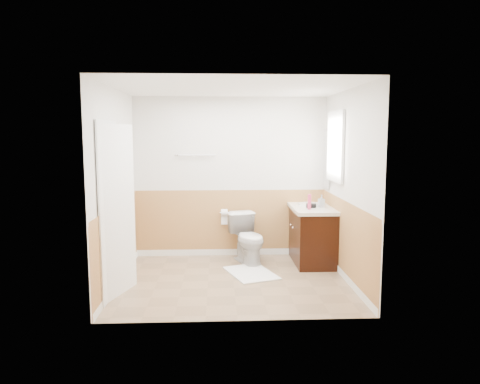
{
  "coord_description": "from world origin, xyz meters",
  "views": [
    {
      "loc": [
        -0.19,
        -5.77,
        1.92
      ],
      "look_at": [
        0.1,
        0.25,
        1.15
      ],
      "focal_mm": 33.82,
      "sensor_mm": 36.0,
      "label": 1
    }
  ],
  "objects": [
    {
      "name": "vanity_cabinet",
      "position": [
        1.21,
        0.86,
        0.4
      ],
      "size": [
        0.55,
        1.1,
        0.8
      ],
      "primitive_type": "cube",
      "color": "black",
      "rests_on": "floor"
    },
    {
      "name": "tp_roll",
      "position": [
        -0.1,
        1.23,
        0.7
      ],
      "size": [
        0.1,
        0.11,
        0.11
      ],
      "primitive_type": "cylinder",
      "rotation": [
        0.0,
        1.57,
        0.0
      ],
      "color": "white",
      "rests_on": "tp_holder_bar"
    },
    {
      "name": "door_knob",
      "position": [
        -1.34,
        -0.12,
        0.95
      ],
      "size": [
        0.06,
        0.06,
        0.06
      ],
      "primitive_type": "sphere",
      "color": "silver",
      "rests_on": "door"
    },
    {
      "name": "ceiling",
      "position": [
        0.0,
        0.0,
        2.5
      ],
      "size": [
        3.0,
        3.0,
        0.0
      ],
      "primitive_type": "plane",
      "rotation": [
        3.14,
        0.0,
        0.0
      ],
      "color": "white",
      "rests_on": "floor"
    },
    {
      "name": "countertop",
      "position": [
        1.2,
        0.86,
        0.83
      ],
      "size": [
        0.6,
        1.15,
        0.05
      ],
      "primitive_type": "cube",
      "color": "silver",
      "rests_on": "vanity_cabinet"
    },
    {
      "name": "soap_dispenser",
      "position": [
        1.33,
        0.78,
        0.94
      ],
      "size": [
        0.09,
        0.09,
        0.18
      ],
      "primitive_type": "imported",
      "rotation": [
        0.0,
        0.0,
        0.08
      ],
      "color": "#98A1AC",
      "rests_on": "countertop"
    },
    {
      "name": "mirror_panel",
      "position": [
        1.48,
        1.1,
        1.55
      ],
      "size": [
        0.02,
        0.35,
        0.9
      ],
      "primitive_type": "cube",
      "color": "silver",
      "rests_on": "wall_right"
    },
    {
      "name": "wainscot_back",
      "position": [
        0.0,
        1.29,
        0.5
      ],
      "size": [
        3.0,
        0.0,
        3.0
      ],
      "primitive_type": "plane",
      "rotation": [
        1.57,
        0.0,
        0.0
      ],
      "color": "#C0854C",
      "rests_on": "floor"
    },
    {
      "name": "floor",
      "position": [
        0.0,
        0.0,
        0.0
      ],
      "size": [
        3.0,
        3.0,
        0.0
      ],
      "primitive_type": "plane",
      "color": "#8C7051",
      "rests_on": "ground"
    },
    {
      "name": "vanity_knob_right",
      "position": [
        0.91,
        0.96,
        0.55
      ],
      "size": [
        0.03,
        0.03,
        0.03
      ],
      "primitive_type": "sphere",
      "color": "silver",
      "rests_on": "vanity_cabinet"
    },
    {
      "name": "wainscot_front",
      "position": [
        0.0,
        -1.29,
        0.5
      ],
      "size": [
        3.0,
        0.0,
        3.0
      ],
      "primitive_type": "plane",
      "rotation": [
        -1.57,
        0.0,
        0.0
      ],
      "color": "#C0854C",
      "rests_on": "floor"
    },
    {
      "name": "door_frame",
      "position": [
        -1.48,
        -0.45,
        1.03
      ],
      "size": [
        0.02,
        0.92,
        2.1
      ],
      "primitive_type": "cube",
      "color": "white",
      "rests_on": "wall_left"
    },
    {
      "name": "faucet",
      "position": [
        1.39,
        1.01,
        0.92
      ],
      "size": [
        0.02,
        0.02,
        0.14
      ],
      "primitive_type": "cylinder",
      "color": "silver",
      "rests_on": "countertop"
    },
    {
      "name": "wall_back",
      "position": [
        0.0,
        1.3,
        1.25
      ],
      "size": [
        3.0,
        0.0,
        3.0
      ],
      "primitive_type": "plane",
      "rotation": [
        1.57,
        0.0,
        0.0
      ],
      "color": "silver",
      "rests_on": "floor"
    },
    {
      "name": "wainscot_right",
      "position": [
        1.49,
        0.0,
        0.5
      ],
      "size": [
        0.0,
        2.6,
        2.6
      ],
      "primitive_type": "plane",
      "rotation": [
        1.57,
        0.0,
        -1.57
      ],
      "color": "#C0854C",
      "rests_on": "floor"
    },
    {
      "name": "hair_dryer_handle",
      "position": [
        1.13,
        0.75,
        0.86
      ],
      "size": [
        0.03,
        0.03,
        0.07
      ],
      "primitive_type": "cylinder",
      "color": "black",
      "rests_on": "countertop"
    },
    {
      "name": "sink_basin",
      "position": [
        1.21,
        1.01,
        0.86
      ],
      "size": [
        0.36,
        0.36,
        0.02
      ],
      "primitive_type": "cylinder",
      "color": "white",
      "rests_on": "countertop"
    },
    {
      "name": "toilet",
      "position": [
        0.25,
        0.84,
        0.37
      ],
      "size": [
        0.63,
        0.82,
        0.74
      ],
      "primitive_type": "imported",
      "rotation": [
        0.0,
        0.0,
        0.33
      ],
      "color": "silver",
      "rests_on": "floor"
    },
    {
      "name": "bath_mat",
      "position": [
        0.25,
        0.28,
        0.01
      ],
      "size": [
        0.78,
        0.94,
        0.02
      ],
      "primitive_type": "cube",
      "rotation": [
        0.0,
        0.0,
        0.33
      ],
      "color": "white",
      "rests_on": "floor"
    },
    {
      "name": "window_glass",
      "position": [
        1.49,
        0.59,
        1.75
      ],
      "size": [
        0.01,
        0.7,
        0.9
      ],
      "primitive_type": "cube",
      "color": "white",
      "rests_on": "wall_right"
    },
    {
      "name": "vanity_knob_left",
      "position": [
        0.91,
        0.76,
        0.55
      ],
      "size": [
        0.03,
        0.03,
        0.03
      ],
      "primitive_type": "sphere",
      "color": "silver",
      "rests_on": "vanity_cabinet"
    },
    {
      "name": "wall_right",
      "position": [
        1.5,
        0.0,
        1.25
      ],
      "size": [
        0.0,
        3.0,
        3.0
      ],
      "primitive_type": "plane",
      "rotation": [
        1.57,
        0.0,
        -1.57
      ],
      "color": "silver",
      "rests_on": "floor"
    },
    {
      "name": "door",
      "position": [
        -1.4,
        -0.45,
        1.02
      ],
      "size": [
        0.29,
        0.78,
        2.04
      ],
      "primitive_type": "cube",
      "rotation": [
        0.0,
        0.0,
        -0.31
      ],
      "color": "white",
      "rests_on": "wall_left"
    },
    {
      "name": "tp_holder_bar",
      "position": [
        -0.1,
        1.23,
        0.7
      ],
      "size": [
        0.14,
        0.02,
        0.02
      ],
      "primitive_type": "cylinder",
      "rotation": [
        0.0,
        1.57,
        0.0
      ],
      "color": "silver",
      "rests_on": "wall_back"
    },
    {
      "name": "hair_dryer_body",
      "position": [
        1.16,
        0.7,
        0.89
      ],
      "size": [
        0.14,
        0.07,
        0.07
      ],
      "primitive_type": "cylinder",
      "rotation": [
        0.0,
        1.57,
        0.0
      ],
      "color": "black",
      "rests_on": "countertop"
    },
    {
      "name": "lotion_bottle",
      "position": [
        1.11,
        0.58,
        0.96
      ],
      "size": [
        0.05,
        0.05,
        0.22
      ],
      "primitive_type": "cylinder",
      "color": "#CE3562",
      "rests_on": "countertop"
    },
    {
      "name": "towel_bar",
      "position": [
        -0.55,
        1.25,
        1.6
      ],
      "size": [
        0.62,
        0.02,
        0.02
      ],
      "primitive_type": "cylinder",
      "rotation": [
        0.0,
        1.57,
        0.0
      ],
      "color": "silver",
      "rests_on": "wall_back"
    },
    {
      "name": "wainscot_left",
      "position": [
        -1.49,
        0.0,
        0.5
      ],
      "size": [
        0.0,
        2.6,
        2.6
      ],
      "primitive_type": "plane",
      "rotation": [
        1.57,
        0.0,
        1.57
      ],
      "color": "#C0854C",
      "rests_on": "floor"
    },
    {
      "name": "wall_left",
      "position": [
        -1.5,
        0.0,
        1.25
      ],
      "size": [
        0.0,
        3.0,
        3.0
      ],
      "primitive_type": "plane",
      "rotation": [
        1.57,
        0.0,
        1.57
      ],
      "color": "silver",
      "rests_on": "floor"
    },
    {
      "name": "window_frame",
      "position": [
        1.47,
        0.59,
        1.75
      ],
      "size": [
        0.04,
        0.8,
        1.0
      ],
      "primitive_type": "cube",
      "color": "white",
      "rests_on": "wall_right"
    },
    {
      "name": "tp_sheet",
      "position": [
        -0.1,
        1.23,
        0.59
      ],
      "size": [
        0.1,
        0.01,
        0.16
      ],
      "primitive_type": "cube",
      "color": "white",
      "rests_on": "tp_roll"
    },
    {
      "name": "wall_front",
      "position": [
        0.0,
        -1.3,
        1.25
      ],
      "size": [
        3.0,
        0.0,
        3.0
      ],
      "primitive_type": "plane",
      "rotation": [
        -1.57,
        0.0,
        0.0
      ],
      "color": "silver",
      "rests_on": "floor"
    }
  ]
}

